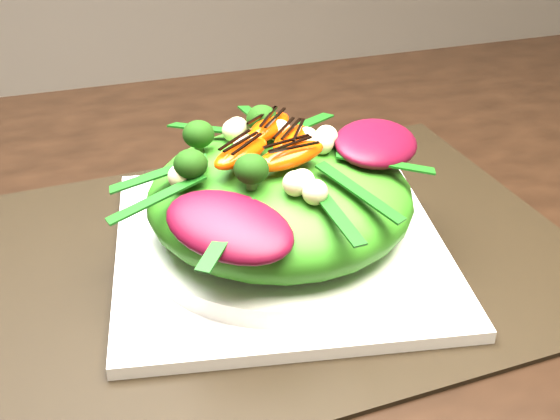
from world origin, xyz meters
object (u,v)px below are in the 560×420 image
object	(u,v)px
dining_table	(289,274)
plate_base	(280,247)
orange_segment	(267,134)
placemat	(280,254)
salad_bowl	(280,234)
lettuce_mound	(280,197)

from	to	relation	value
dining_table	plate_base	world-z (taller)	dining_table
plate_base	orange_segment	size ratio (longest dim) A/B	4.79
placemat	plate_base	world-z (taller)	plate_base
salad_bowl	orange_segment	world-z (taller)	orange_segment
salad_bowl	lettuce_mound	size ratio (longest dim) A/B	1.05
placemat	plate_base	distance (m)	0.01
dining_table	placemat	size ratio (longest dim) A/B	3.18
dining_table	lettuce_mound	distance (m)	0.08
plate_base	placemat	bearing A→B (deg)	0.00
placemat	lettuce_mound	size ratio (longest dim) A/B	2.29
placemat	plate_base	size ratio (longest dim) A/B	1.81
lettuce_mound	orange_segment	world-z (taller)	orange_segment
dining_table	plate_base	bearing A→B (deg)	174.01
dining_table	salad_bowl	size ratio (longest dim) A/B	6.91
placemat	plate_base	bearing A→B (deg)	0.00
plate_base	orange_segment	bearing A→B (deg)	94.45
salad_bowl	lettuce_mound	distance (m)	0.04
dining_table	orange_segment	xyz separation A→B (m)	(-0.01, 0.03, 0.12)
placemat	salad_bowl	world-z (taller)	salad_bowl
placemat	lettuce_mound	xyz separation A→B (m)	(0.00, -0.00, 0.06)
placemat	orange_segment	bearing A→B (deg)	94.45
plate_base	orange_segment	xyz separation A→B (m)	(-0.00, 0.03, 0.10)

